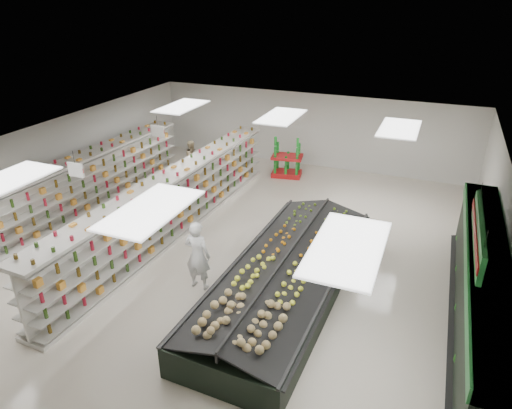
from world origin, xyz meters
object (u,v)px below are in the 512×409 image
at_px(gondola_left, 67,195).
at_px(shopper_background, 193,158).
at_px(gondola_center, 173,206).
at_px(produce_island, 286,275).
at_px(soda_endcap, 287,158).
at_px(shopper_main, 198,255).

distance_m(gondola_left, shopper_background, 5.56).
bearing_deg(shopper_background, gondola_center, -142.89).
height_order(produce_island, soda_endcap, soda_endcap).
bearing_deg(shopper_background, soda_endcap, -54.87).
relative_size(soda_endcap, shopper_background, 1.07).
relative_size(gondola_left, shopper_background, 7.70).
bearing_deg(shopper_background, gondola_left, 174.92).
distance_m(produce_island, shopper_main, 2.35).
relative_size(produce_island, shopper_main, 3.96).
bearing_deg(gondola_center, shopper_main, -45.22).
distance_m(gondola_center, produce_island, 4.73).
xyz_separation_m(gondola_center, soda_endcap, (1.79, 6.05, -0.14)).
height_order(gondola_left, produce_island, gondola_left).
bearing_deg(produce_island, shopper_main, -163.71).
distance_m(soda_endcap, shopper_main, 8.42).
bearing_deg(soda_endcap, shopper_background, -159.47).
bearing_deg(gondola_center, gondola_left, -169.22).
xyz_separation_m(soda_endcap, shopper_background, (-3.72, -1.39, -0.03)).
xyz_separation_m(gondola_center, shopper_background, (-1.93, 4.66, -0.17)).
bearing_deg(shopper_main, produce_island, -163.12).
height_order(gondola_center, shopper_main, gondola_center).
bearing_deg(shopper_background, shopper_main, -135.11).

